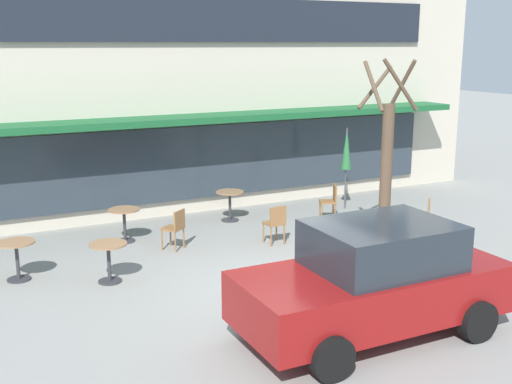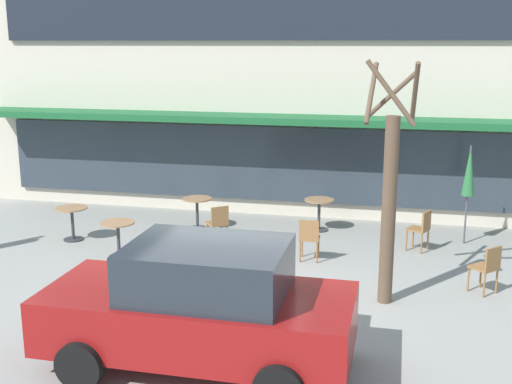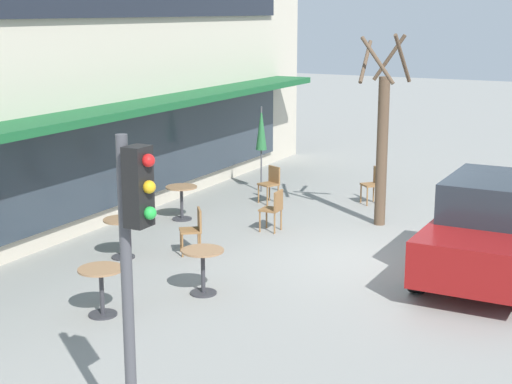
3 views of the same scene
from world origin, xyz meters
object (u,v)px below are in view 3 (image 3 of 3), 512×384
cafe_table_by_tree (122,231)px  street_tree (382,139)px  cafe_table_mid_patio (101,283)px  patio_umbrella_green_folded (261,129)px  fire_hydrant (462,182)px  traffic_light_pole (133,245)px  cafe_table_streetside (182,197)px  parked_sedan (493,228)px  cafe_chair_1 (374,182)px  cafe_table_near_wall (203,264)px  cafe_chair_2 (194,227)px  cafe_chair_0 (274,207)px  cafe_chair_3 (271,182)px

cafe_table_by_tree → street_tree: street_tree is taller
cafe_table_mid_patio → patio_umbrella_green_folded: size_ratio=0.35×
cafe_table_by_tree → fire_hydrant: bearing=-29.1°
traffic_light_pole → cafe_table_streetside: bearing=30.3°
cafe_table_mid_patio → parked_sedan: 6.72m
traffic_light_pole → cafe_chair_1: bearing=7.3°
cafe_table_streetside → cafe_chair_1: (3.40, -3.29, 0.01)m
cafe_chair_1 → parked_sedan: 5.50m
cafe_table_near_wall → parked_sedan: (3.07, -4.02, 0.36)m
cafe_chair_1 → cafe_table_near_wall: bearing=176.7°
cafe_table_by_tree → cafe_chair_2: size_ratio=0.85×
cafe_table_mid_patio → cafe_chair_0: 5.41m
cafe_table_near_wall → cafe_chair_2: 2.19m
cafe_chair_2 → cafe_table_streetside: bearing=38.3°
cafe_table_mid_patio → cafe_chair_1: (8.72, -1.29, 0.01)m
patio_umbrella_green_folded → cafe_chair_3: 1.65m
cafe_table_mid_patio → cafe_chair_1: cafe_chair_1 is taller
cafe_table_near_wall → cafe_table_streetside: bearing=37.1°
cafe_table_streetside → cafe_table_near_wall: bearing=-142.9°
cafe_table_by_tree → traffic_light_pole: (-5.33, -4.25, 1.78)m
cafe_chair_2 → traffic_light_pole: traffic_light_pole is taller
cafe_chair_3 → cafe_table_near_wall: bearing=-163.5°
cafe_table_streetside → street_tree: (1.66, -4.04, 1.36)m
parked_sedan → fire_hydrant: bearing=17.9°
cafe_table_by_tree → cafe_chair_3: size_ratio=0.85×
cafe_chair_3 → cafe_chair_2: bearing=-172.9°
cafe_table_by_tree → cafe_table_near_wall: bearing=-112.0°
cafe_table_streetside → traffic_light_pole: bearing=-149.7°
fire_hydrant → traffic_light_pole: bearing=179.1°
cafe_table_mid_patio → cafe_chair_3: cafe_chair_3 is taller
cafe_chair_2 → cafe_chair_0: bearing=-17.2°
cafe_table_near_wall → parked_sedan: bearing=-52.7°
patio_umbrella_green_folded → cafe_table_near_wall: bearing=-160.0°
patio_umbrella_green_folded → street_tree: bearing=-113.5°
cafe_table_near_wall → cafe_chair_3: bearing=16.5°
cafe_table_mid_patio → street_tree: (6.98, -2.04, 1.36)m
street_tree → fire_hydrant: bearing=-15.1°
traffic_light_pole → fire_hydrant: bearing=-0.9°
cafe_table_by_tree → parked_sedan: parked_sedan is taller
cafe_table_near_wall → cafe_chair_3: cafe_chair_3 is taller
cafe_table_near_wall → cafe_chair_3: size_ratio=0.85×
cafe_table_streetside → parked_sedan: (-0.73, -6.90, 0.36)m
cafe_chair_1 → parked_sedan: parked_sedan is taller
parked_sedan → traffic_light_pole: bearing=164.1°
street_tree → fire_hydrant: (3.52, -0.95, -1.53)m
cafe_table_streetside → cafe_table_by_tree: bearing=-169.5°
parked_sedan → cafe_table_near_wall: bearing=127.3°
cafe_chair_3 → street_tree: (-0.67, -2.98, 1.36)m
cafe_table_near_wall → traffic_light_pole: bearing=-156.5°
cafe_chair_0 → street_tree: 2.74m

